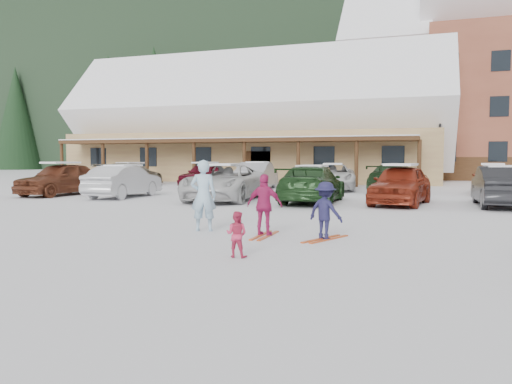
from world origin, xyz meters
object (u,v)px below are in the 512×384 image
(parked_car_8, at_px, (205,175))
(child_navy, at_px, (325,211))
(adult_skier, at_px, (203,196))
(parked_car_1, at_px, (124,181))
(parked_car_12, at_px, (492,179))
(parked_car_4, at_px, (401,184))
(lamp_post, at_px, (440,133))
(parked_car_10, at_px, (333,177))
(parked_car_3, at_px, (312,184))
(parked_car_0, at_px, (61,179))
(parked_car_5, at_px, (500,186))
(toddler_red, at_px, (237,234))
(day_lodge, at_px, (254,130))
(parked_car_11, at_px, (395,178))
(parked_car_7, at_px, (131,174))
(parked_car_9, at_px, (258,176))
(parked_car_2, at_px, (225,182))
(child_magenta, at_px, (265,205))

(parked_car_8, bearing_deg, child_navy, -54.94)
(adult_skier, distance_m, parked_car_1, 11.16)
(child_navy, bearing_deg, parked_car_12, -84.67)
(parked_car_4, bearing_deg, child_navy, -88.97)
(lamp_post, bearing_deg, parked_car_10, -126.70)
(parked_car_1, bearing_deg, parked_car_3, 179.05)
(parked_car_0, distance_m, parked_car_5, 18.78)
(toddler_red, height_order, parked_car_1, parked_car_1)
(adult_skier, bearing_deg, parked_car_1, -63.54)
(lamp_post, distance_m, adult_skier, 24.37)
(parked_car_1, xyz_separation_m, parked_car_12, (15.74, 7.10, 0.02))
(adult_skier, relative_size, parked_car_0, 0.38)
(parked_car_12, bearing_deg, parked_car_3, -130.32)
(day_lodge, height_order, parked_car_11, day_lodge)
(parked_car_5, distance_m, parked_car_7, 21.11)
(parked_car_10, xyz_separation_m, parked_car_11, (3.27, -0.43, -0.00))
(parked_car_0, height_order, parked_car_8, parked_car_0)
(parked_car_4, relative_size, parked_car_7, 0.89)
(parked_car_1, bearing_deg, parked_car_9, -118.98)
(parked_car_0, bearing_deg, parked_car_8, 69.71)
(parked_car_5, xyz_separation_m, parked_car_9, (-11.44, 6.62, 0.03))
(parked_car_7, bearing_deg, lamp_post, -152.50)
(parked_car_1, relative_size, parked_car_9, 0.94)
(parked_car_0, height_order, parked_car_5, parked_car_0)
(parked_car_11, bearing_deg, parked_car_0, 35.38)
(day_lodge, bearing_deg, child_navy, -68.01)
(child_navy, bearing_deg, parked_car_4, -74.07)
(parked_car_7, height_order, parked_car_12, parked_car_12)
(parked_car_2, height_order, parked_car_7, parked_car_2)
(lamp_post, distance_m, parked_car_5, 14.97)
(day_lodge, bearing_deg, toddler_red, -71.63)
(parked_car_7, relative_size, parked_car_8, 1.15)
(child_navy, height_order, parked_car_8, parked_car_8)
(parked_car_0, distance_m, parked_car_8, 8.84)
(parked_car_9, bearing_deg, toddler_red, 100.74)
(parked_car_5, bearing_deg, parked_car_0, 0.87)
(child_magenta, bearing_deg, adult_skier, -9.03)
(parked_car_1, distance_m, parked_car_4, 11.83)
(parked_car_0, relative_size, parked_car_4, 1.02)
(child_navy, xyz_separation_m, parked_car_5, (4.61, 9.18, 0.10))
(toddler_red, bearing_deg, day_lodge, -71.05)
(parked_car_2, relative_size, parked_car_7, 1.08)
(parked_car_2, distance_m, parked_car_9, 7.47)
(child_navy, bearing_deg, toddler_red, 87.96)
(child_navy, xyz_separation_m, parked_car_2, (-5.78, 8.40, 0.12))
(child_magenta, bearing_deg, parked_car_4, -105.52)
(adult_skier, bearing_deg, day_lodge, -90.20)
(child_navy, relative_size, parked_car_5, 0.28)
(child_magenta, relative_size, parked_car_7, 0.28)
(lamp_post, distance_m, toddler_red, 26.69)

